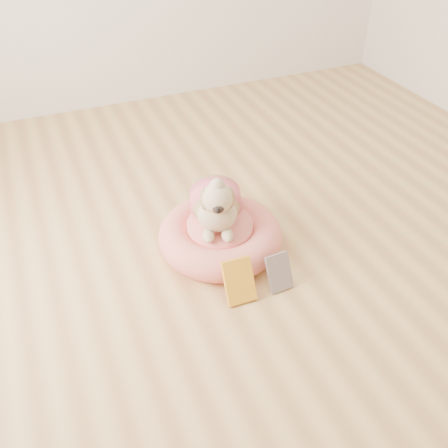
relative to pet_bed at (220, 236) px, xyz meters
name	(u,v)px	position (x,y,z in m)	size (l,w,h in m)	color
floor	(285,285)	(0.17, -0.36, -0.07)	(4.50, 4.50, 0.00)	#B8834C
pet_bed	(220,236)	(0.00, 0.00, 0.00)	(0.61, 0.61, 0.16)	#FF8363
dog	(216,193)	(-0.01, 0.03, 0.24)	(0.30, 0.43, 0.32)	brown
book_yellow	(239,281)	(-0.05, -0.34, 0.02)	(0.13, 0.03, 0.20)	yellow
book_white	(279,272)	(0.14, -0.35, 0.01)	(0.11, 0.02, 0.17)	silver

